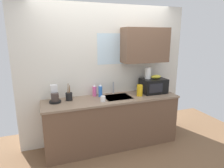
{
  "coord_description": "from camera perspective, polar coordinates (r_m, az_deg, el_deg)",
  "views": [
    {
      "loc": [
        -1.11,
        -3.09,
        1.95
      ],
      "look_at": [
        0.0,
        0.0,
        1.15
      ],
      "focal_mm": 31.52,
      "sensor_mm": 36.0,
      "label": 1
    }
  ],
  "objects": [
    {
      "name": "coffee_maker",
      "position": [
        3.33,
        -16.28,
        -3.33
      ],
      "size": [
        0.19,
        0.21,
        0.28
      ],
      "color": "black",
      "rests_on": "counter_unit"
    },
    {
      "name": "dish_soap_bottle_pink",
      "position": [
        3.54,
        -5.12,
        -1.93
      ],
      "size": [
        0.07,
        0.07,
        0.21
      ],
      "color": "#E55999",
      "rests_on": "counter_unit"
    },
    {
      "name": "cereal_canister",
      "position": [
        3.57,
        8.04,
        -1.84
      ],
      "size": [
        0.1,
        0.1,
        0.2
      ],
      "primitive_type": "cylinder",
      "color": "gold",
      "rests_on": "counter_unit"
    },
    {
      "name": "utensil_crock",
      "position": [
        3.37,
        -12.36,
        -3.5
      ],
      "size": [
        0.11,
        0.11,
        0.29
      ],
      "color": "black",
      "rests_on": "counter_unit"
    },
    {
      "name": "banana_bunch",
      "position": [
        3.8,
        12.66,
        2.07
      ],
      "size": [
        0.2,
        0.11,
        0.07
      ],
      "primitive_type": "ellipsoid",
      "color": "gold",
      "rests_on": "microwave"
    },
    {
      "name": "paper_towel_roll",
      "position": [
        3.75,
        10.37,
        3.2
      ],
      "size": [
        0.11,
        0.11,
        0.22
      ],
      "primitive_type": "cylinder",
      "color": "white",
      "rests_on": "microwave"
    },
    {
      "name": "kitchen_wall_assembly",
      "position": [
        3.66,
        0.16,
        4.28
      ],
      "size": [
        3.15,
        0.42,
        2.5
      ],
      "color": "silver",
      "rests_on": "ground"
    },
    {
      "name": "microwave",
      "position": [
        3.81,
        11.9,
        -0.48
      ],
      "size": [
        0.46,
        0.35,
        0.27
      ],
      "color": "black",
      "rests_on": "counter_unit"
    },
    {
      "name": "mug_white",
      "position": [
        3.24,
        -2.62,
        -4.33
      ],
      "size": [
        0.08,
        0.08,
        0.09
      ],
      "primitive_type": "cylinder",
      "color": "white",
      "rests_on": "counter_unit"
    },
    {
      "name": "dish_soap_bottle_blue",
      "position": [
        3.5,
        -3.4,
        -1.96
      ],
      "size": [
        0.07,
        0.07,
        0.23
      ],
      "color": "blue",
      "rests_on": "counter_unit"
    },
    {
      "name": "sink_faucet",
      "position": [
        3.67,
        0.38,
        -1.12
      ],
      "size": [
        0.03,
        0.03,
        0.22
      ],
      "primitive_type": "cylinder",
      "color": "#B2B5BA",
      "rests_on": "counter_unit"
    },
    {
      "name": "counter_unit",
      "position": [
        3.6,
        0.03,
        -10.74
      ],
      "size": [
        2.38,
        0.63,
        0.9
      ],
      "color": "brown",
      "rests_on": "ground"
    }
  ]
}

